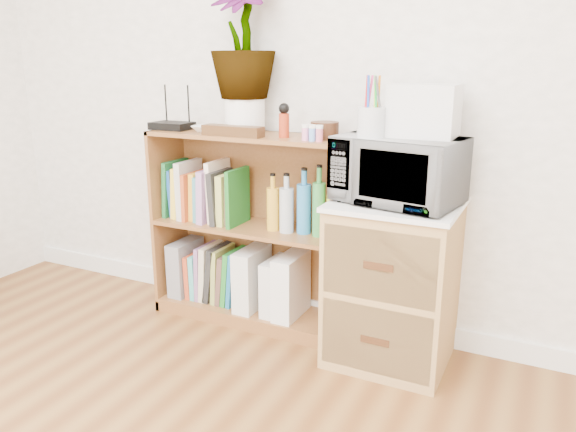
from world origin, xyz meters
The scene contains 21 objects.
skirting_board centered at (0.00, 2.24, 0.05)m, with size 4.00×0.02×0.10m, color white.
bookshelf centered at (-0.35, 2.10, 0.47)m, with size 1.00×0.30×0.95m, color brown.
wicker_unit centered at (0.40, 2.02, 0.35)m, with size 0.50×0.45×0.70m, color #9E7542.
microwave centered at (0.40, 2.02, 0.86)m, with size 0.49×0.33×0.27m, color white.
pen_cup centered at (0.30, 1.95, 1.05)m, with size 0.11×0.11×0.12m, color silver.
small_appliance centered at (0.48, 2.07, 1.09)m, with size 0.26×0.22×0.21m, color silver.
router centered at (-0.78, 2.08, 0.97)m, with size 0.20×0.14×0.04m, color black.
white_bowl centered at (-0.56, 2.07, 0.97)m, with size 0.13×0.13×0.03m, color white.
plant_pot centered at (-0.38, 2.12, 1.03)m, with size 0.19×0.19×0.16m, color white.
potted_plant centered at (-0.38, 2.12, 1.38)m, with size 0.30×0.30×0.54m, color #376829.
trinket_box centered at (-0.37, 2.00, 0.97)m, with size 0.30×0.07×0.05m, color #37220F.
kokeshi_doll centered at (-0.14, 2.06, 1.00)m, with size 0.05×0.05×0.11m, color #A42F14.
wooden_bowl centered at (0.04, 2.11, 0.99)m, with size 0.13×0.13×0.07m, color #33180E.
paint_jars centered at (0.02, 2.01, 0.98)m, with size 0.10×0.04×0.05m, color pink.
file_box centered at (-0.75, 2.10, 0.21)m, with size 0.09×0.23×0.29m, color gray.
magazine_holder_left centered at (-0.34, 2.09, 0.23)m, with size 0.10×0.25×0.31m, color silver.
magazine_holder_mid centered at (-0.20, 2.09, 0.21)m, with size 0.09×0.22×0.28m, color silver.
magazine_holder_right centered at (-0.12, 2.09, 0.23)m, with size 0.10×0.25×0.31m, color white.
cookbooks centered at (-0.60, 2.10, 0.63)m, with size 0.42×0.20×0.31m.
liquor_bottles centered at (-0.02, 2.10, 0.64)m, with size 0.44×0.07×0.32m.
lower_books centered at (-0.55, 2.10, 0.21)m, with size 0.30×0.19×0.29m.
Camera 1 is at (0.99, -0.19, 1.29)m, focal length 35.00 mm.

